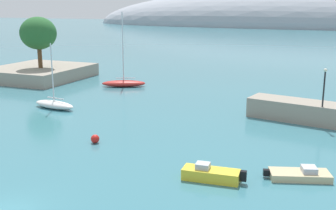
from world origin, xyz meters
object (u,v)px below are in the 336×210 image
(harbor_lamp_post, at_px, (324,83))
(motorboat_sand_foreground, at_px, (300,175))
(sailboat_red_near_shore, at_px, (124,83))
(tree_clump_shore, at_px, (38,33))
(motorboat_yellow_alongside_breakwater, at_px, (211,174))
(mooring_buoy_red, at_px, (95,139))
(sailboat_white_mid_mooring, at_px, (54,104))

(harbor_lamp_post, bearing_deg, motorboat_sand_foreground, -92.38)
(sailboat_red_near_shore, height_order, motorboat_sand_foreground, sailboat_red_near_shore)
(tree_clump_shore, distance_m, sailboat_red_near_shore, 16.46)
(tree_clump_shore, xyz_separation_m, motorboat_yellow_alongside_breakwater, (37.06, -27.80, -7.04))
(motorboat_sand_foreground, height_order, harbor_lamp_post, harbor_lamp_post)
(motorboat_yellow_alongside_breakwater, bearing_deg, sailboat_red_near_shore, -56.89)
(mooring_buoy_red, bearing_deg, motorboat_sand_foreground, -3.88)
(sailboat_white_mid_mooring, height_order, motorboat_yellow_alongside_breakwater, sailboat_white_mid_mooring)
(motorboat_yellow_alongside_breakwater, bearing_deg, tree_clump_shore, -42.02)
(sailboat_white_mid_mooring, distance_m, motorboat_sand_foreground, 30.48)
(sailboat_white_mid_mooring, bearing_deg, tree_clump_shore, -38.68)
(tree_clump_shore, bearing_deg, sailboat_red_near_shore, 0.92)
(sailboat_red_near_shore, xyz_separation_m, harbor_lamp_post, (28.35, -11.31, 3.87))
(motorboat_sand_foreground, bearing_deg, harbor_lamp_post, 69.21)
(motorboat_yellow_alongside_breakwater, bearing_deg, motorboat_sand_foreground, -160.14)
(mooring_buoy_red, bearing_deg, tree_clump_shore, 136.50)
(sailboat_red_near_shore, relative_size, sailboat_white_mid_mooring, 1.43)
(sailboat_red_near_shore, bearing_deg, tree_clump_shore, -23.36)
(sailboat_white_mid_mooring, xyz_separation_m, motorboat_yellow_alongside_breakwater, (23.07, -12.84, -0.08))
(sailboat_white_mid_mooring, relative_size, motorboat_yellow_alongside_breakwater, 1.70)
(motorboat_sand_foreground, bearing_deg, tree_clump_shore, 131.10)
(tree_clump_shore, xyz_separation_m, sailboat_white_mid_mooring, (14.00, -14.96, -6.96))
(harbor_lamp_post, bearing_deg, sailboat_white_mid_mooring, -172.44)
(motorboat_sand_foreground, relative_size, harbor_lamp_post, 1.23)
(motorboat_yellow_alongside_breakwater, xyz_separation_m, harbor_lamp_post, (6.24, 16.73, 4.03))
(motorboat_yellow_alongside_breakwater, bearing_deg, harbor_lamp_post, -115.61)
(sailboat_red_near_shore, bearing_deg, motorboat_yellow_alongside_breakwater, 103.96)
(sailboat_white_mid_mooring, bearing_deg, sailboat_red_near_shore, -85.39)
(harbor_lamp_post, bearing_deg, sailboat_red_near_shore, 158.26)
(harbor_lamp_post, bearing_deg, mooring_buoy_red, -144.41)
(sailboat_white_mid_mooring, xyz_separation_m, harbor_lamp_post, (29.31, 3.89, 3.95))
(motorboat_sand_foreground, distance_m, motorboat_yellow_alongside_breakwater, 6.24)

